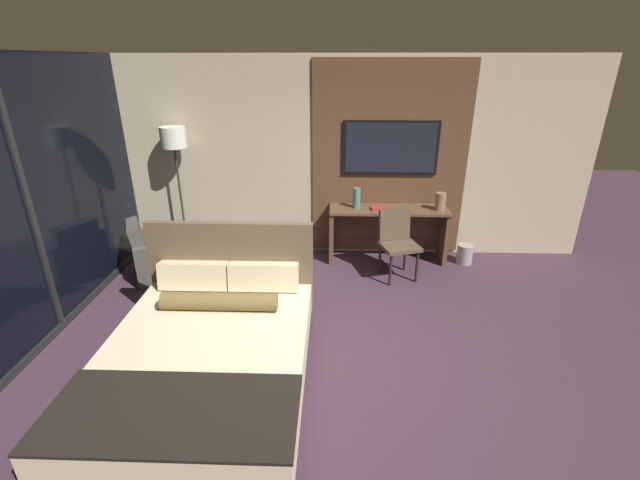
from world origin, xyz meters
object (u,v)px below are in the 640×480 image
at_px(desk, 387,225).
at_px(floor_lamp, 175,149).
at_px(armchair_by_window, 162,256).
at_px(bed, 209,359).
at_px(desk_chair, 397,237).
at_px(vase_short, 357,198).
at_px(vase_tall, 440,202).
at_px(book, 379,208).
at_px(waste_bin, 465,254).
at_px(tv, 391,148).

height_order(desk, floor_lamp, floor_lamp).
distance_m(desk, armchair_by_window, 3.17).
xyz_separation_m(bed, armchair_by_window, (-1.25, 2.18, -0.04)).
relative_size(desk_chair, vase_short, 3.19).
bearing_deg(vase_tall, desk_chair, -144.78).
bearing_deg(vase_tall, vase_short, 177.14).
bearing_deg(book, waste_bin, -2.23).
relative_size(armchair_by_window, floor_lamp, 0.53).
height_order(tv, desk_chair, tv).
bearing_deg(waste_bin, desk, 173.62).
height_order(desk, book, book).
bearing_deg(tv, floor_lamp, -176.52).
distance_m(desk_chair, waste_bin, 1.20).
xyz_separation_m(desk_chair, armchair_by_window, (-3.16, -0.08, -0.28)).
xyz_separation_m(bed, desk_chair, (1.91, 2.26, 0.24)).
height_order(desk, tv, tv).
bearing_deg(vase_short, desk, 2.49).
xyz_separation_m(book, waste_bin, (1.26, -0.05, -0.66)).
bearing_deg(vase_short, desk_chair, -43.86).
relative_size(vase_short, book, 1.21).
distance_m(vase_tall, vase_short, 1.15).
height_order(desk_chair, waste_bin, desk_chair).
height_order(vase_tall, book, vase_tall).
height_order(desk, vase_tall, vase_tall).
relative_size(desk_chair, book, 3.85).
bearing_deg(vase_short, floor_lamp, 179.19).
height_order(desk, desk_chair, desk_chair).
relative_size(desk, desk_chair, 1.83).
xyz_separation_m(floor_lamp, vase_tall, (3.66, -0.09, -0.68)).
bearing_deg(tv, book, -118.21).
bearing_deg(book, tv, 61.79).
xyz_separation_m(vase_short, book, (0.31, -0.06, -0.13)).
relative_size(floor_lamp, vase_tall, 7.74).
relative_size(bed, vase_short, 7.97).
distance_m(bed, armchair_by_window, 2.51).
xyz_separation_m(bed, vase_tall, (2.54, 2.70, 0.60)).
relative_size(bed, armchair_by_window, 2.26).
xyz_separation_m(bed, waste_bin, (2.96, 2.65, -0.17)).
xyz_separation_m(armchair_by_window, waste_bin, (4.21, 0.48, -0.13)).
bearing_deg(tv, waste_bin, -16.00).
relative_size(bed, book, 9.63).
bearing_deg(waste_bin, bed, -138.17).
bearing_deg(armchair_by_window, vase_short, -103.15).
bearing_deg(book, desk_chair, -64.74).
distance_m(desk, vase_tall, 0.80).
relative_size(desk, tv, 1.27).
distance_m(tv, vase_tall, 1.01).
height_order(vase_short, waste_bin, vase_short).
distance_m(book, waste_bin, 1.43).
bearing_deg(waste_bin, vase_short, 176.18).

